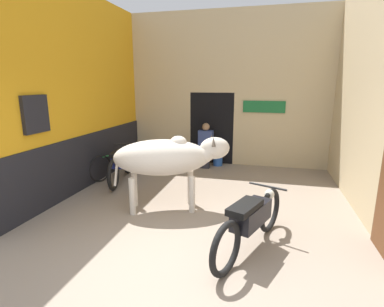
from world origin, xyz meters
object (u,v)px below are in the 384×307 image
object	(u,v)px
motorcycle_far	(121,162)
bicycle	(117,163)
cow	(168,158)
plastic_stool	(218,157)
motorcycle_near	(251,219)
shopkeeper_seated	(205,144)

from	to	relation	value
motorcycle_far	bicycle	world-z (taller)	motorcycle_far
cow	bicycle	distance (m)	2.53
plastic_stool	motorcycle_near	bearing A→B (deg)	-74.91
cow	motorcycle_far	bearing A→B (deg)	141.32
motorcycle_far	shopkeeper_seated	bearing A→B (deg)	45.19
motorcycle_near	motorcycle_far	xyz separation A→B (m)	(-3.14, 2.35, -0.00)
shopkeeper_seated	cow	bearing A→B (deg)	-91.52
cow	motorcycle_far	distance (m)	2.11
cow	motorcycle_near	xyz separation A→B (m)	(1.55, -1.07, -0.52)
bicycle	shopkeeper_seated	bearing A→B (deg)	35.28
cow	motorcycle_far	world-z (taller)	cow
motorcycle_near	shopkeeper_seated	size ratio (longest dim) A/B	1.59
motorcycle_far	plastic_stool	world-z (taller)	motorcycle_far
plastic_stool	cow	bearing A→B (deg)	-97.01
cow	shopkeeper_seated	xyz separation A→B (m)	(0.08, 2.96, -0.33)
motorcycle_far	plastic_stool	xyz separation A→B (m)	(1.99, 1.92, -0.21)
motorcycle_near	shopkeeper_seated	xyz separation A→B (m)	(-1.47, 4.04, 0.18)
shopkeeper_seated	motorcycle_far	bearing A→B (deg)	-134.81
cow	shopkeeper_seated	size ratio (longest dim) A/B	1.75
motorcycle_far	bicycle	bearing A→B (deg)	131.29
cow	plastic_stool	size ratio (longest dim) A/B	4.70
cow	motorcycle_far	xyz separation A→B (m)	(-1.60, 1.28, -0.52)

